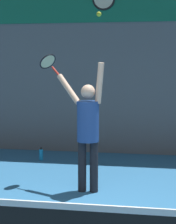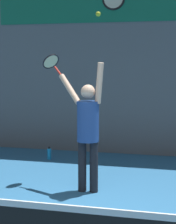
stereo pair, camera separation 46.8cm
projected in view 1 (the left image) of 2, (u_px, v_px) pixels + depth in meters
name	position (u px, v px, depth m)	size (l,w,h in m)	color
back_wall	(133.00, 39.00, 8.70)	(18.00, 0.10, 5.00)	slate
tennis_player	(88.00, 126.00, 6.20)	(0.84, 0.52, 2.00)	black
tennis_racket	(49.00, 62.00, 6.65)	(0.43, 0.37, 0.37)	red
tennis_ball	(99.00, 14.00, 5.86)	(0.07, 0.07, 0.07)	#CCDB2D
water_bottle	(41.00, 154.00, 8.35)	(0.08, 0.08, 0.27)	#198CCC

